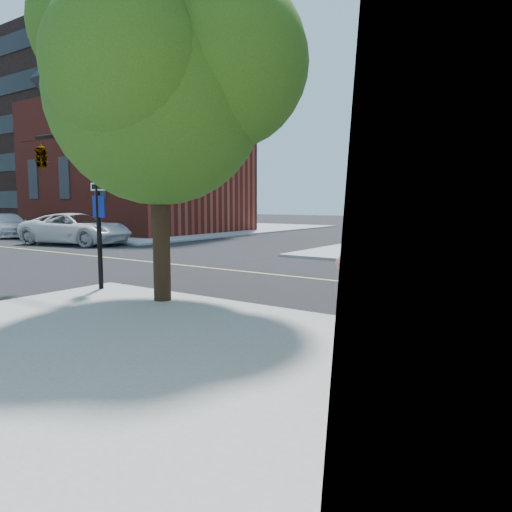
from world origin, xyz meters
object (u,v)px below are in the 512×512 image
Objects in this scene: man_on_phone at (357,283)px; car_a at (76,229)px; car_b at (7,225)px; street_tree at (162,69)px; signal_pole at (49,158)px.

man_on_phone reaches higher than car_a.
man_on_phone is 0.31× the size of car_a.
street_tree is at bearing -97.46° from car_b.
signal_pole is at bearing -101.46° from car_b.
man_on_phone is at bearing -7.91° from street_tree.
car_b is (-8.95, 0.80, -0.08)m from car_a.
car_a is at bearing 148.58° from signal_pole.
signal_pole is 14.24m from car_a.
car_a is 8.98m from car_b.
man_on_phone is 9.95m from signal_pole.
signal_pole is 22.28m from car_b.
signal_pole reaches higher than man_on_phone.
car_b is at bearing 72.37° from car_a.
man_on_phone is 0.24× the size of street_tree.
street_tree is 26.80m from car_b.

